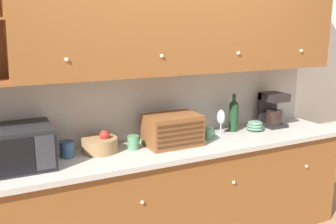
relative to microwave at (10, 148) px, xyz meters
The scene contains 14 objects.
wall_back 1.27m from the microwave, 13.71° to the left, with size 5.57×0.06×2.60m.
counter_unit 1.35m from the microwave, ahead, with size 3.19×0.62×0.91m.
backsplash_panel 1.24m from the microwave, 12.09° to the left, with size 3.17×0.01×0.57m.
upper_cabinets 1.62m from the microwave, ahead, with size 3.17×0.39×0.86m.
microwave is the anchor object (origin of this frame).
storage_canister 0.40m from the microwave, ahead, with size 0.11×0.11×0.12m.
fruit_basket 0.64m from the microwave, ahead, with size 0.27×0.27×0.17m.
mug_blue_second 0.89m from the microwave, ahead, with size 0.10×0.09×0.11m.
bread_box 1.21m from the microwave, ahead, with size 0.43×0.30×0.25m.
mug 1.56m from the microwave, ahead, with size 0.10×0.09×0.10m.
wine_glass 1.73m from the microwave, ahead, with size 0.07×0.07×0.22m.
wine_bottle 1.90m from the microwave, ahead, with size 0.09×0.09×0.34m.
bowl_stack_on_counter 2.09m from the microwave, ahead, with size 0.15×0.15×0.09m.
coffee_maker 2.34m from the microwave, ahead, with size 0.20×0.22×0.32m.
Camera 1 is at (-1.32, -2.87, 1.84)m, focal length 40.00 mm.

